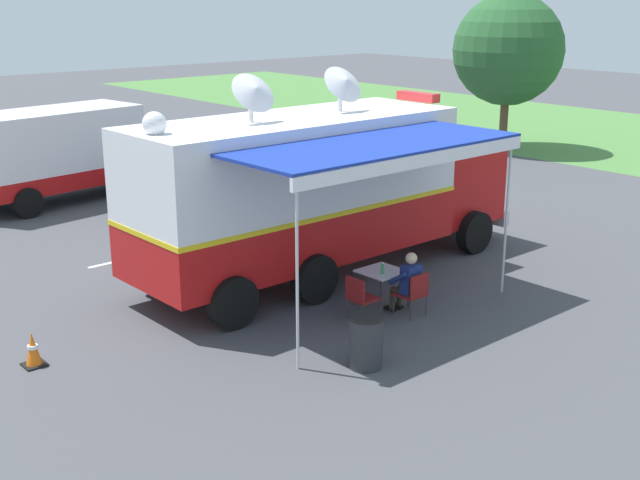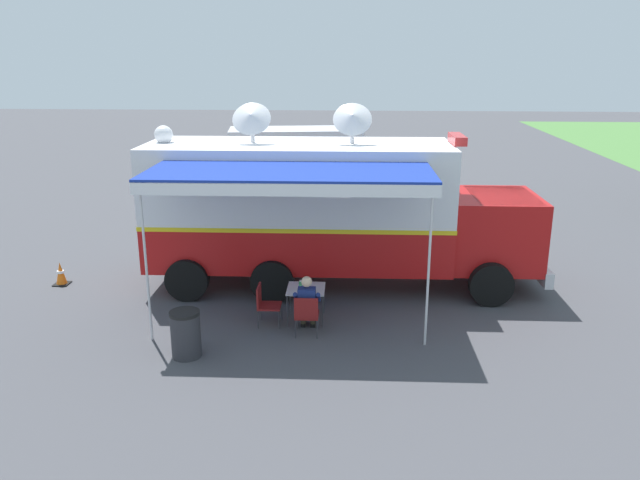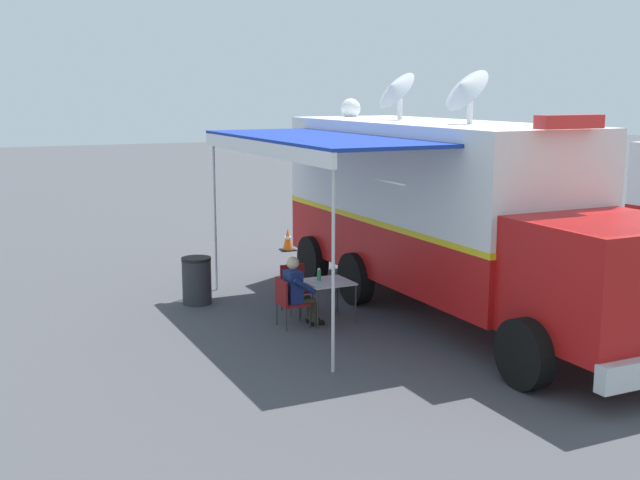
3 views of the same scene
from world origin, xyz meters
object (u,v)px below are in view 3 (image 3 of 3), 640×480
at_px(folding_chair_beside_table, 295,284).
at_px(seated_responder, 298,290).
at_px(command_truck, 448,209).
at_px(water_bottle, 319,275).
at_px(folding_chair_at_table, 288,299).
at_px(folding_table, 328,284).
at_px(traffic_cone, 288,240).
at_px(trash_bin, 197,280).

distance_m(folding_chair_beside_table, seated_responder, 0.99).
bearing_deg(folding_chair_beside_table, command_truck, 153.33).
xyz_separation_m(water_bottle, folding_chair_at_table, (0.68, 0.18, -0.32)).
relative_size(folding_table, water_bottle, 3.62).
xyz_separation_m(folding_table, traffic_cone, (-1.79, -6.25, -0.39)).
xyz_separation_m(command_truck, trash_bin, (4.03, -2.55, -1.49)).
distance_m(folding_chair_beside_table, trash_bin, 1.99).
bearing_deg(water_bottle, traffic_cone, -107.32).
bearing_deg(water_bottle, folding_chair_at_table, 14.73).
bearing_deg(command_truck, traffic_cone, -86.24).
distance_m(seated_responder, trash_bin, 2.51).
distance_m(water_bottle, trash_bin, 2.66).
relative_size(folding_chair_at_table, trash_bin, 0.96).
xyz_separation_m(seated_responder, traffic_cone, (-2.41, -6.33, -0.37)).
height_order(folding_table, seated_responder, seated_responder).
xyz_separation_m(folding_chair_beside_table, trash_bin, (1.52, -1.28, -0.06)).
relative_size(folding_chair_beside_table, seated_responder, 0.70).
bearing_deg(folding_chair_at_table, traffic_cone, -112.29).
height_order(folding_chair_at_table, trash_bin, trash_bin).
bearing_deg(trash_bin, folding_chair_beside_table, 139.79).
xyz_separation_m(water_bottle, trash_bin, (1.67, -2.03, -0.38)).
bearing_deg(folding_chair_at_table, folding_chair_beside_table, -119.38).
height_order(trash_bin, traffic_cone, trash_bin).
xyz_separation_m(seated_responder, trash_bin, (1.19, -2.20, -0.20)).
height_order(command_truck, traffic_cone, command_truck).
distance_m(folding_chair_at_table, seated_responder, 0.23).
xyz_separation_m(folding_table, water_bottle, (0.12, -0.10, 0.16)).
height_order(folding_chair_beside_table, seated_responder, seated_responder).
height_order(water_bottle, seated_responder, seated_responder).
height_order(folding_table, folding_chair_beside_table, folding_chair_beside_table).
bearing_deg(folding_table, folding_chair_beside_table, -71.76).
xyz_separation_m(water_bottle, seated_responder, (0.49, 0.18, -0.18)).
height_order(folding_chair_at_table, traffic_cone, folding_chair_at_table).
height_order(command_truck, folding_chair_at_table, command_truck).
bearing_deg(folding_table, trash_bin, -49.87).
xyz_separation_m(command_truck, seated_responder, (2.84, -0.34, -1.30)).
distance_m(seated_responder, traffic_cone, 6.78).
bearing_deg(command_truck, folding_chair_at_table, -6.38).
xyz_separation_m(command_truck, folding_chair_at_table, (3.03, -0.34, -1.43)).
relative_size(water_bottle, folding_chair_at_table, 0.26).
distance_m(command_truck, seated_responder, 3.14).
bearing_deg(seated_responder, trash_bin, -61.69).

